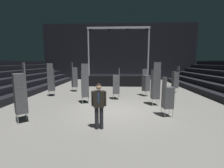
{
  "coord_description": "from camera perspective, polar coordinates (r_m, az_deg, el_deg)",
  "views": [
    {
      "loc": [
        0.13,
        -7.92,
        2.56
      ],
      "look_at": [
        -0.25,
        0.25,
        1.4
      ],
      "focal_mm": 24.79,
      "sensor_mm": 36.0,
      "label": 1
    }
  ],
  "objects": [
    {
      "name": "arena_end_wall",
      "position": [
        22.96,
        2.43,
        11.69
      ],
      "size": [
        22.0,
        0.3,
        8.0
      ],
      "primitive_type": "cube",
      "color": "black",
      "rests_on": "ground_plane"
    },
    {
      "name": "chair_stack_mid_left",
      "position": [
        14.05,
        22.32,
        1.56
      ],
      "size": [
        0.49,
        0.49,
        2.22
      ],
      "rotation": [
        0.0,
        0.0,
        1.68
      ],
      "color": "#B2B5BA",
      "rests_on": "ground_plane"
    },
    {
      "name": "chair_stack_rear_centre",
      "position": [
        12.48,
        -21.54,
        1.44
      ],
      "size": [
        0.52,
        0.52,
        2.48
      ],
      "rotation": [
        0.0,
        0.0,
        0.21
      ],
      "color": "#B2B5BA",
      "rests_on": "ground_plane"
    },
    {
      "name": "chair_stack_front_left",
      "position": [
        9.73,
        -9.95,
        0.14
      ],
      "size": [
        0.55,
        0.55,
        2.48
      ],
      "rotation": [
        0.0,
        0.0,
        0.29
      ],
      "color": "#B2B5BA",
      "rests_on": "ground_plane"
    },
    {
      "name": "chair_stack_rear_left",
      "position": [
        7.56,
        -30.73,
        -2.83
      ],
      "size": [
        0.62,
        0.62,
        2.56
      ],
      "rotation": [
        0.0,
        0.0,
        2.33
      ],
      "color": "#B2B5BA",
      "rests_on": "ground_plane"
    },
    {
      "name": "chair_stack_front_right",
      "position": [
        7.74,
        19.82,
        -4.48
      ],
      "size": [
        0.49,
        0.49,
        1.88
      ],
      "rotation": [
        0.0,
        0.0,
        4.84
      ],
      "color": "#B2B5BA",
      "rests_on": "ground_plane"
    },
    {
      "name": "chair_stack_aisle_left",
      "position": [
        10.6,
        1.58,
        -0.0
      ],
      "size": [
        0.47,
        0.47,
        2.14
      ],
      "rotation": [
        0.0,
        0.0,
        1.65
      ],
      "color": "#B2B5BA",
      "rests_on": "ground_plane"
    },
    {
      "name": "ground_plane",
      "position": [
        8.34,
        1.68,
        -10.17
      ],
      "size": [
        22.0,
        30.0,
        0.1
      ],
      "primitive_type": "cube",
      "color": "slate"
    },
    {
      "name": "man_with_tie",
      "position": [
        5.92,
        -4.86,
        -7.15
      ],
      "size": [
        0.57,
        0.25,
        1.78
      ],
      "rotation": [
        0.0,
        0.0,
        3.18
      ],
      "color": "black",
      "rests_on": "ground_plane"
    },
    {
      "name": "chair_stack_mid_centre",
      "position": [
        13.84,
        -13.72,
        2.55
      ],
      "size": [
        0.6,
        0.6,
        2.56
      ],
      "rotation": [
        0.0,
        0.0,
        5.25
      ],
      "color": "#B2B5BA",
      "rests_on": "ground_plane"
    },
    {
      "name": "chair_stack_rear_right",
      "position": [
        11.9,
        12.4,
        0.49
      ],
      "size": [
        0.6,
        0.6,
        2.05
      ],
      "rotation": [
        0.0,
        0.0,
        3.67
      ],
      "color": "#B2B5BA",
      "rests_on": "ground_plane"
    },
    {
      "name": "stage_riser",
      "position": [
        17.61,
        2.27,
        1.88
      ],
      "size": [
        6.68,
        3.03,
        6.1
      ],
      "color": "black",
      "rests_on": "ground_plane"
    },
    {
      "name": "chair_stack_mid_right",
      "position": [
        9.46,
        15.76,
        -0.01
      ],
      "size": [
        0.48,
        0.48,
        2.56
      ],
      "rotation": [
        0.0,
        0.0,
        0.1
      ],
      "color": "#B2B5BA",
      "rests_on": "ground_plane"
    }
  ]
}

